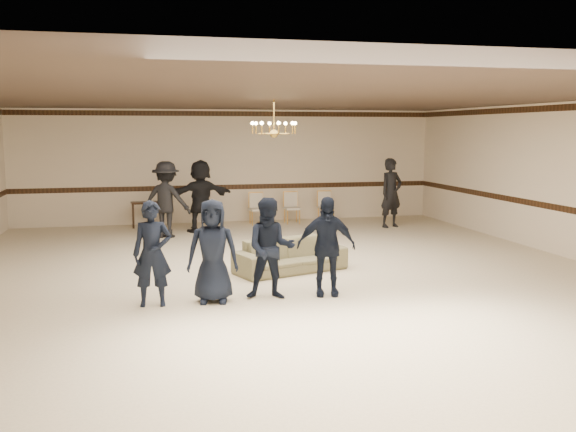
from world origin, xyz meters
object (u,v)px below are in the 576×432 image
(adult_right, at_px, (391,193))
(banquet_chair_mid, at_px, (292,208))
(console_table, at_px, (147,215))
(chandelier, at_px, (274,117))
(adult_left, at_px, (166,200))
(boy_b, at_px, (213,251))
(boy_c, at_px, (271,249))
(banquet_chair_left, at_px, (257,209))
(boy_a, at_px, (152,254))
(banquet_chair_right, at_px, (326,207))
(boy_d, at_px, (326,246))
(settee, at_px, (290,255))
(adult_mid, at_px, (201,196))

(adult_right, xyz_separation_m, banquet_chair_mid, (-2.45, 1.29, -0.50))
(console_table, bearing_deg, chandelier, -72.18)
(banquet_chair_mid, bearing_deg, adult_left, -158.27)
(boy_b, relative_size, console_table, 1.91)
(boy_c, height_order, console_table, boy_c)
(chandelier, distance_m, boy_c, 3.37)
(adult_right, bearing_deg, banquet_chair_left, 141.11)
(boy_a, relative_size, banquet_chair_left, 1.81)
(adult_left, height_order, console_table, adult_left)
(banquet_chair_right, bearing_deg, banquet_chair_mid, 179.13)
(boy_d, height_order, adult_left, adult_left)
(console_table, bearing_deg, adult_right, -18.86)
(settee, distance_m, console_table, 6.70)
(console_table, bearing_deg, banquet_chair_left, -9.62)
(banquet_chair_right, bearing_deg, boy_c, -113.45)
(adult_right, bearing_deg, settee, -148.19)
(boy_b, bearing_deg, boy_a, -170.56)
(console_table, bearing_deg, boy_a, -96.09)
(banquet_chair_left, xyz_separation_m, banquet_chair_right, (2.00, 0.00, 0.00))
(adult_right, relative_size, banquet_chair_right, 2.13)
(adult_mid, distance_m, banquet_chair_mid, 2.84)
(boy_c, relative_size, console_table, 1.91)
(adult_left, bearing_deg, boy_a, 112.38)
(chandelier, bearing_deg, banquet_chair_right, 63.24)
(settee, bearing_deg, boy_b, -151.30)
(adult_left, height_order, banquet_chair_mid, adult_left)
(boy_d, xyz_separation_m, banquet_chair_right, (2.34, 7.79, -0.35))
(adult_right, bearing_deg, banquet_chair_right, 119.87)
(boy_d, bearing_deg, console_table, 118.77)
(adult_mid, bearing_deg, chandelier, 93.31)
(banquet_chair_mid, bearing_deg, chandelier, -109.80)
(boy_b, xyz_separation_m, adult_mid, (0.49, 6.90, 0.14))
(adult_left, relative_size, console_table, 2.25)
(banquet_chair_mid, relative_size, banquet_chair_right, 1.00)
(boy_b, height_order, console_table, boy_b)
(adult_mid, relative_size, adult_right, 1.00)
(chandelier, distance_m, boy_d, 3.33)
(boy_b, relative_size, adult_right, 0.85)
(adult_left, distance_m, banquet_chair_mid, 3.93)
(chandelier, xyz_separation_m, adult_right, (4.08, 3.92, -1.94))
(adult_left, bearing_deg, boy_d, 136.51)
(boy_c, xyz_separation_m, banquet_chair_mid, (2.24, 7.79, -0.35))
(settee, bearing_deg, adult_mid, 84.14)
(boy_b, relative_size, banquet_chair_mid, 1.81)
(boy_c, bearing_deg, boy_d, 12.28)
(boy_a, distance_m, adult_mid, 7.04)
(boy_b, xyz_separation_m, boy_c, (0.90, 0.00, 0.00))
(adult_right, bearing_deg, console_table, 148.64)
(chandelier, bearing_deg, boy_a, -133.06)
(boy_c, xyz_separation_m, boy_d, (0.90, 0.00, 0.00))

